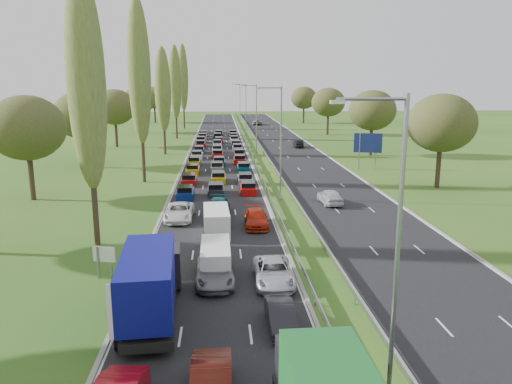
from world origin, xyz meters
name	(u,v)px	position (x,y,z in m)	size (l,w,h in m)	color
ground	(256,153)	(4.50, 80.00, 0.00)	(260.00, 260.00, 0.00)	#25531A
near_carriageway	(218,151)	(-2.25, 82.50, 0.00)	(10.50, 215.00, 0.04)	black
far_carriageway	(291,150)	(11.25, 82.50, 0.00)	(10.50, 215.00, 0.04)	black
central_reservation	(255,148)	(4.50, 82.50, 0.55)	(2.36, 215.00, 0.32)	gray
lamp_columns	(256,120)	(4.50, 78.00, 6.00)	(0.18, 140.18, 12.00)	gray
poplar_row	(154,82)	(-11.50, 68.17, 12.39)	(2.80, 127.80, 22.44)	#2D2116
woodland_left	(74,117)	(-22.00, 62.63, 7.68)	(8.00, 166.00, 11.10)	#2D2116
woodland_right	(389,113)	(24.00, 66.67, 7.68)	(8.00, 153.00, 11.10)	#2D2116
traffic_queue_fill	(218,152)	(-2.26, 77.41, 0.44)	(8.94, 68.43, 0.80)	navy
near_car_2	(179,212)	(-5.69, 35.69, 0.77)	(2.50, 5.41, 1.50)	silver
near_car_6	(215,272)	(-2.33, 20.75, 0.74)	(2.40, 5.21, 1.45)	slate
near_car_7	(218,207)	(-2.14, 37.18, 0.78)	(2.13, 5.23, 1.52)	#054353
near_car_8	(218,217)	(-2.17, 33.68, 0.78)	(1.79, 4.44, 1.51)	orange
near_car_9	(281,317)	(1.09, 14.49, 0.67)	(1.38, 3.95, 1.30)	black
near_car_10	(273,272)	(1.33, 20.39, 0.74)	(2.39, 5.17, 1.44)	#B4B7BE
near_car_11	(256,218)	(1.18, 33.11, 0.73)	(1.99, 4.90, 1.42)	#A01D09
far_car_0	(330,196)	(9.38, 40.76, 0.80)	(1.84, 4.57, 1.56)	silver
far_car_1	(298,144)	(13.25, 86.68, 0.72)	(1.49, 4.27, 1.41)	black
far_car_2	(257,122)	(9.26, 139.26, 0.81)	(2.64, 5.72, 1.59)	gray
blue_lorry	(151,283)	(-5.64, 16.16, 2.02)	(2.57, 9.26, 3.91)	black
white_van_front	(216,257)	(-2.29, 22.66, 1.00)	(1.90, 4.84, 1.95)	white
white_van_rear	(216,220)	(-2.28, 31.48, 1.08)	(2.05, 5.24, 2.11)	white
info_sign	(104,258)	(-9.40, 22.09, 1.37)	(1.48, 0.48, 2.10)	gray
direction_sign	(368,145)	(19.40, 61.46, 3.57)	(3.91, 1.06, 5.20)	gray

